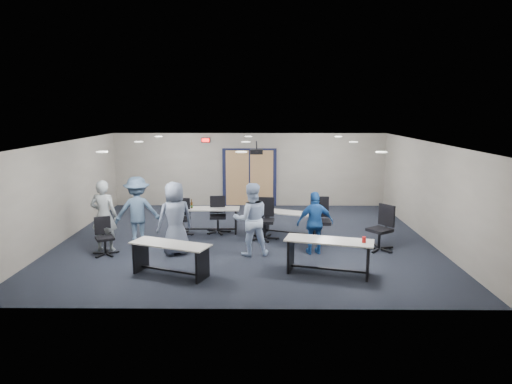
{
  "coord_description": "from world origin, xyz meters",
  "views": [
    {
      "loc": [
        0.42,
        -12.26,
        3.59
      ],
      "look_at": [
        0.29,
        -0.3,
        1.39
      ],
      "focal_mm": 32.0,
      "sensor_mm": 36.0,
      "label": 1
    }
  ],
  "objects_px": {
    "chair_back_c": "(265,219)",
    "chair_loose_left": "(105,237)",
    "chair_loose_right": "(380,228)",
    "person_gray": "(104,216)",
    "chair_back_a": "(181,218)",
    "person_plaid": "(175,218)",
    "chair_back_d": "(320,220)",
    "table_front_right": "(329,250)",
    "person_lightblue": "(251,219)",
    "table_back_right": "(290,220)",
    "person_navy": "(315,223)",
    "person_back": "(138,211)",
    "table_front_left": "(170,254)",
    "table_back_left": "(209,216)",
    "chair_back_b": "(218,215)"
  },
  "relations": [
    {
      "from": "table_back_left",
      "to": "chair_loose_left",
      "type": "bearing_deg",
      "value": -137.99
    },
    {
      "from": "chair_back_d",
      "to": "person_back",
      "type": "xyz_separation_m",
      "value": [
        -4.89,
        -0.3,
        0.31
      ]
    },
    {
      "from": "table_back_left",
      "to": "chair_loose_right",
      "type": "distance_m",
      "value": 4.87
    },
    {
      "from": "chair_back_a",
      "to": "chair_back_d",
      "type": "xyz_separation_m",
      "value": [
        3.9,
        -0.57,
        0.08
      ]
    },
    {
      "from": "table_front_left",
      "to": "chair_back_b",
      "type": "xyz_separation_m",
      "value": [
        0.71,
        3.44,
        0.04
      ]
    },
    {
      "from": "chair_back_b",
      "to": "person_gray",
      "type": "distance_m",
      "value": 3.24
    },
    {
      "from": "table_back_left",
      "to": "chair_back_b",
      "type": "height_order",
      "value": "chair_back_b"
    },
    {
      "from": "person_plaid",
      "to": "person_navy",
      "type": "distance_m",
      "value": 3.48
    },
    {
      "from": "chair_back_b",
      "to": "person_lightblue",
      "type": "distance_m",
      "value": 2.28
    },
    {
      "from": "table_front_right",
      "to": "chair_back_d",
      "type": "distance_m",
      "value": 2.48
    },
    {
      "from": "chair_back_b",
      "to": "person_lightblue",
      "type": "xyz_separation_m",
      "value": [
        1.01,
        -2.01,
        0.37
      ]
    },
    {
      "from": "chair_back_d",
      "to": "person_plaid",
      "type": "distance_m",
      "value": 3.92
    },
    {
      "from": "table_front_left",
      "to": "person_lightblue",
      "type": "xyz_separation_m",
      "value": [
        1.72,
        1.44,
        0.42
      ]
    },
    {
      "from": "person_plaid",
      "to": "person_navy",
      "type": "height_order",
      "value": "person_plaid"
    },
    {
      "from": "table_back_right",
      "to": "person_navy",
      "type": "xyz_separation_m",
      "value": [
        0.51,
        -1.63,
        0.32
      ]
    },
    {
      "from": "table_front_right",
      "to": "person_lightblue",
      "type": "height_order",
      "value": "person_lightblue"
    },
    {
      "from": "person_plaid",
      "to": "chair_back_a",
      "type": "bearing_deg",
      "value": -114.43
    },
    {
      "from": "table_front_left",
      "to": "person_back",
      "type": "relative_size",
      "value": 1.02
    },
    {
      "from": "table_back_left",
      "to": "chair_back_b",
      "type": "xyz_separation_m",
      "value": [
        0.28,
        -0.07,
        0.03
      ]
    },
    {
      "from": "table_front_right",
      "to": "table_back_left",
      "type": "bearing_deg",
      "value": 147.24
    },
    {
      "from": "chair_back_c",
      "to": "person_lightblue",
      "type": "bearing_deg",
      "value": -99.03
    },
    {
      "from": "table_front_left",
      "to": "chair_loose_left",
      "type": "bearing_deg",
      "value": 165.88
    },
    {
      "from": "table_back_left",
      "to": "person_gray",
      "type": "bearing_deg",
      "value": -144.7
    },
    {
      "from": "chair_back_c",
      "to": "person_back",
      "type": "relative_size",
      "value": 0.63
    },
    {
      "from": "chair_loose_left",
      "to": "person_back",
      "type": "distance_m",
      "value": 1.19
    },
    {
      "from": "person_navy",
      "to": "table_front_left",
      "type": "bearing_deg",
      "value": 16.66
    },
    {
      "from": "table_front_left",
      "to": "table_back_right",
      "type": "xyz_separation_m",
      "value": [
        2.8,
        3.19,
        -0.02
      ]
    },
    {
      "from": "chair_loose_left",
      "to": "chair_loose_right",
      "type": "bearing_deg",
      "value": -25.67
    },
    {
      "from": "chair_loose_right",
      "to": "person_lightblue",
      "type": "distance_m",
      "value": 3.32
    },
    {
      "from": "chair_back_b",
      "to": "chair_loose_left",
      "type": "bearing_deg",
      "value": -147.01
    },
    {
      "from": "table_front_right",
      "to": "chair_back_a",
      "type": "relative_size",
      "value": 1.91
    },
    {
      "from": "table_back_left",
      "to": "chair_back_d",
      "type": "distance_m",
      "value": 3.28
    },
    {
      "from": "chair_back_d",
      "to": "chair_loose_right",
      "type": "relative_size",
      "value": 1.03
    },
    {
      "from": "chair_back_c",
      "to": "chair_loose_left",
      "type": "xyz_separation_m",
      "value": [
        -3.97,
        -1.41,
        -0.11
      ]
    },
    {
      "from": "table_back_left",
      "to": "person_navy",
      "type": "bearing_deg",
      "value": -34.79
    },
    {
      "from": "table_front_left",
      "to": "chair_loose_left",
      "type": "distance_m",
      "value": 2.34
    },
    {
      "from": "table_front_right",
      "to": "chair_back_d",
      "type": "xyz_separation_m",
      "value": [
        0.12,
        2.47,
        0.07
      ]
    },
    {
      "from": "table_front_left",
      "to": "chair_loose_right",
      "type": "xyz_separation_m",
      "value": [
        5.0,
        1.83,
        0.09
      ]
    },
    {
      "from": "chair_back_b",
      "to": "person_plaid",
      "type": "xyz_separation_m",
      "value": [
        -0.87,
        -1.96,
        0.38
      ]
    },
    {
      "from": "table_front_left",
      "to": "chair_back_c",
      "type": "height_order",
      "value": "chair_back_c"
    },
    {
      "from": "chair_loose_left",
      "to": "person_plaid",
      "type": "xyz_separation_m",
      "value": [
        1.74,
        0.11,
        0.44
      ]
    },
    {
      "from": "table_front_right",
      "to": "person_back",
      "type": "bearing_deg",
      "value": 170.94
    },
    {
      "from": "table_front_left",
      "to": "person_gray",
      "type": "height_order",
      "value": "person_gray"
    },
    {
      "from": "chair_back_a",
      "to": "person_plaid",
      "type": "distance_m",
      "value": 1.74
    },
    {
      "from": "chair_back_a",
      "to": "chair_loose_right",
      "type": "height_order",
      "value": "chair_loose_right"
    },
    {
      "from": "chair_loose_right",
      "to": "person_gray",
      "type": "relative_size",
      "value": 0.64
    },
    {
      "from": "table_front_right",
      "to": "table_back_right",
      "type": "bearing_deg",
      "value": 117.58
    },
    {
      "from": "table_back_right",
      "to": "chair_back_a",
      "type": "xyz_separation_m",
      "value": [
        -3.12,
        -0.02,
        0.06
      ]
    },
    {
      "from": "chair_loose_left",
      "to": "chair_loose_right",
      "type": "distance_m",
      "value": 6.91
    },
    {
      "from": "person_navy",
      "to": "person_plaid",
      "type": "bearing_deg",
      "value": -7.3
    }
  ]
}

